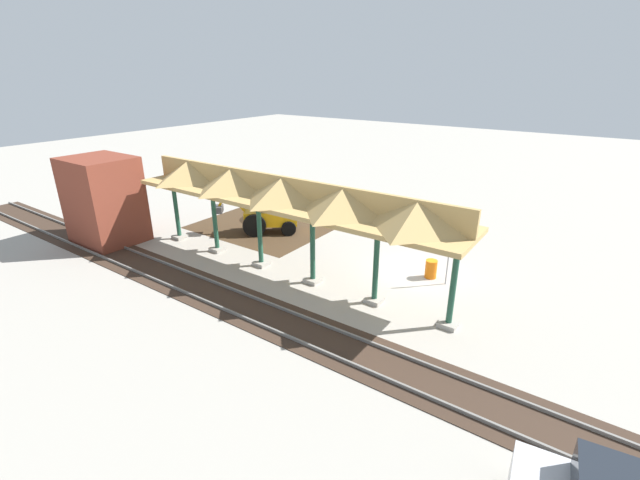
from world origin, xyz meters
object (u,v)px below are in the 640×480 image
(brick_utility_building, at_px, (104,200))
(backhoe, at_px, (268,213))
(traffic_barrel, at_px, (431,269))
(stop_sign, at_px, (449,249))

(brick_utility_building, bearing_deg, backhoe, -136.46)
(backhoe, distance_m, traffic_barrel, 10.64)
(backhoe, bearing_deg, traffic_barrel, 178.78)
(brick_utility_building, bearing_deg, stop_sign, -161.90)
(stop_sign, xyz_separation_m, traffic_barrel, (0.85, -0.24, -1.35))
(brick_utility_building, xyz_separation_m, traffic_barrel, (-17.36, -6.20, -2.01))
(stop_sign, distance_m, traffic_barrel, 1.61)
(backhoe, relative_size, brick_utility_building, 0.96)
(stop_sign, height_order, backhoe, backhoe)
(stop_sign, bearing_deg, traffic_barrel, -16.14)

